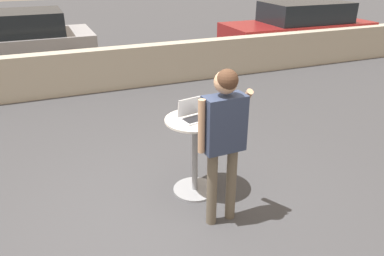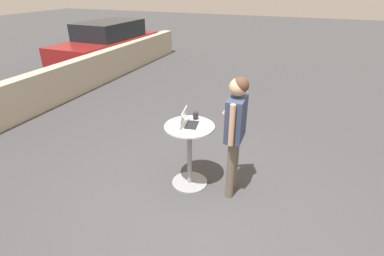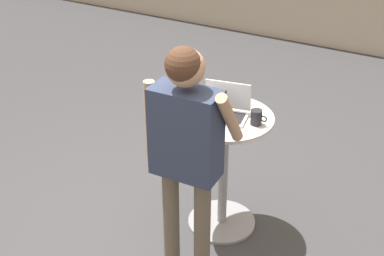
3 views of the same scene
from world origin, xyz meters
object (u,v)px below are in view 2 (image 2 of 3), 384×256
cafe_table (190,150)px  parked_car_near_street (108,43)px  laptop (188,122)px  coffee_mug (196,116)px  standing_person (236,123)px

cafe_table → parked_car_near_street: size_ratio=0.22×
laptop → coffee_mug: laptop is taller
laptop → parked_car_near_street: 7.68m
laptop → coffee_mug: 0.25m
coffee_mug → parked_car_near_street: parked_car_near_street is taller
coffee_mug → standing_person: bearing=-107.1°
cafe_table → standing_person: 0.82m
cafe_table → laptop: 0.44m
coffee_mug → parked_car_near_street: bearing=45.5°
laptop → standing_person: (0.05, -0.65, 0.08)m
laptop → standing_person: standing_person is taller
parked_car_near_street → laptop: bearing=-135.9°
standing_person → parked_car_near_street: (5.46, 5.99, -0.33)m
coffee_mug → parked_car_near_street: 7.52m
cafe_table → standing_person: bearing=-86.2°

